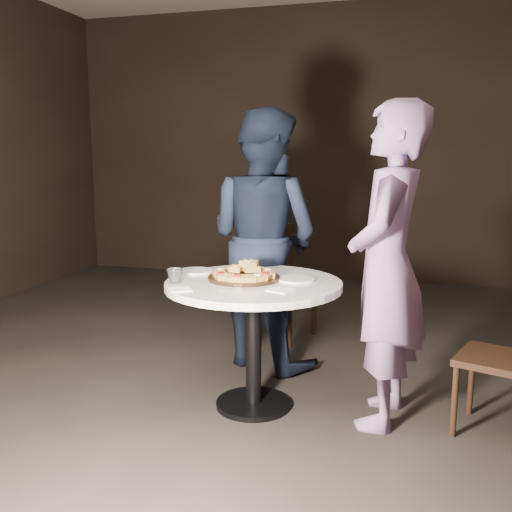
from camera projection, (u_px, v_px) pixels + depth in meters
The scene contains 12 objects.
floor at pixel (239, 405), 3.22m from camera, with size 7.00×7.00×0.00m, color black.
table at pixel (254, 305), 3.11m from camera, with size 1.20×1.20×0.72m.
serving_board at pixel (244, 278), 3.13m from camera, with size 0.40×0.40×0.02m, color black.
focaccia_pile at pixel (245, 272), 3.12m from camera, with size 0.36×0.35×0.09m.
plate_left at pixel (196, 271), 3.33m from camera, with size 0.20×0.20×0.01m, color white.
plate_right at pixel (296, 279), 3.10m from camera, with size 0.20×0.20×0.01m, color white.
water_glass at pixel (175, 276), 3.03m from camera, with size 0.08×0.08×0.08m, color silver.
napkin_near at pixel (180, 289), 2.88m from camera, with size 0.11×0.11×0.01m, color white.
napkin_far at pixel (281, 290), 2.87m from camera, with size 0.12×0.12×0.01m, color white.
chair_far at pixel (276, 272), 4.28m from camera, with size 0.55×0.56×0.92m.
diner_navy at pixel (263, 239), 3.77m from camera, with size 0.82×0.64×1.69m, color black.
diner_teal at pixel (387, 266), 2.91m from camera, with size 0.61×0.40×1.67m, color slate.
Camera 1 is at (0.91, -2.88, 1.39)m, focal length 40.00 mm.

